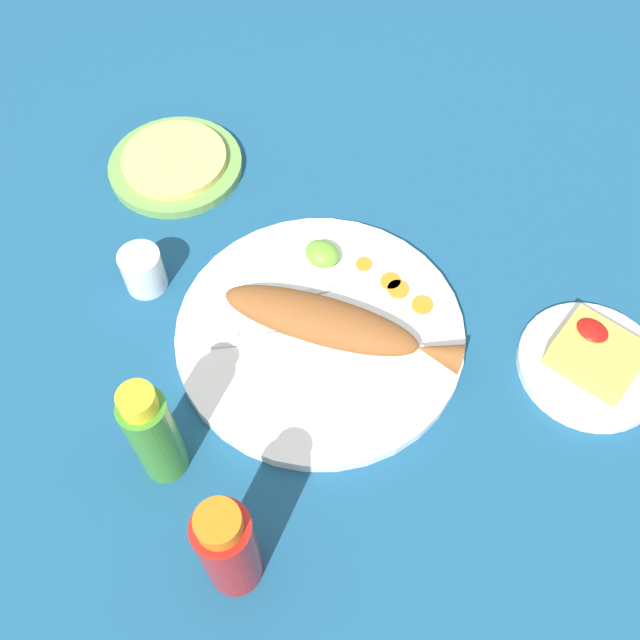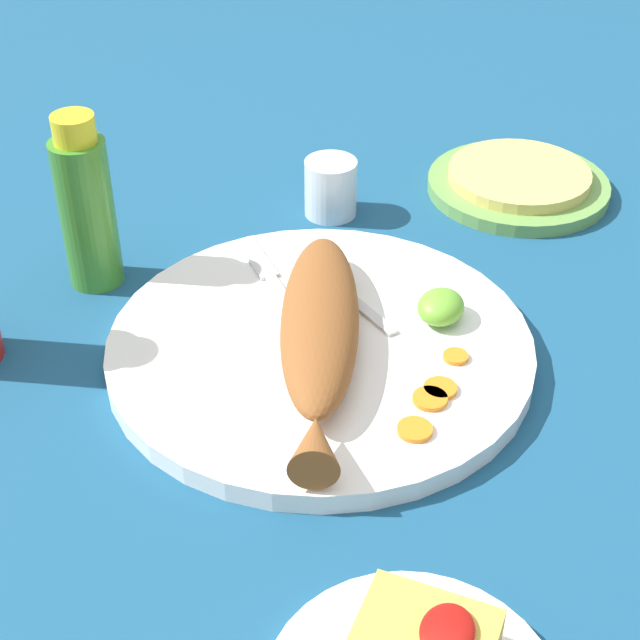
{
  "view_description": "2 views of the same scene",
  "coord_description": "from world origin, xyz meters",
  "px_view_note": "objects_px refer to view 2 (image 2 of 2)",
  "views": [
    {
      "loc": [
        -0.29,
        0.36,
        0.76
      ],
      "look_at": [
        0.0,
        0.0,
        0.04
      ],
      "focal_mm": 40.0,
      "sensor_mm": 36.0,
      "label": 1
    },
    {
      "loc": [
        -0.6,
        -0.24,
        0.51
      ],
      "look_at": [
        0.0,
        0.0,
        0.04
      ],
      "focal_mm": 55.0,
      "sensor_mm": 36.0,
      "label": 2
    }
  ],
  "objects_px": {
    "main_plate": "(320,348)",
    "fork_far": "(323,276)",
    "fried_fish": "(320,330)",
    "salt_cup": "(331,191)",
    "hot_sauce_bottle_green": "(86,207)",
    "fork_near": "(274,283)",
    "tortilla_plate": "(518,186)"
  },
  "relations": [
    {
      "from": "main_plate",
      "to": "fork_far",
      "type": "height_order",
      "value": "fork_far"
    },
    {
      "from": "fried_fish",
      "to": "salt_cup",
      "type": "height_order",
      "value": "same"
    },
    {
      "from": "hot_sauce_bottle_green",
      "to": "fried_fish",
      "type": "bearing_deg",
      "value": -100.13
    },
    {
      "from": "fork_far",
      "to": "salt_cup",
      "type": "relative_size",
      "value": 2.71
    },
    {
      "from": "fried_fish",
      "to": "fork_far",
      "type": "height_order",
      "value": "fried_fish"
    },
    {
      "from": "fork_far",
      "to": "fried_fish",
      "type": "bearing_deg",
      "value": 144.41
    },
    {
      "from": "fork_near",
      "to": "fork_far",
      "type": "height_order",
      "value": "same"
    },
    {
      "from": "main_plate",
      "to": "tortilla_plate",
      "type": "bearing_deg",
      "value": -14.65
    },
    {
      "from": "fork_near",
      "to": "salt_cup",
      "type": "distance_m",
      "value": 0.17
    },
    {
      "from": "hot_sauce_bottle_green",
      "to": "fork_far",
      "type": "bearing_deg",
      "value": -74.24
    },
    {
      "from": "fried_fish",
      "to": "fork_near",
      "type": "xyz_separation_m",
      "value": [
        0.07,
        0.07,
        -0.02
      ]
    },
    {
      "from": "fried_fish",
      "to": "tortilla_plate",
      "type": "distance_m",
      "value": 0.37
    },
    {
      "from": "salt_cup",
      "to": "fork_far",
      "type": "bearing_deg",
      "value": -161.08
    },
    {
      "from": "salt_cup",
      "to": "main_plate",
      "type": "bearing_deg",
      "value": -160.57
    },
    {
      "from": "main_plate",
      "to": "tortilla_plate",
      "type": "height_order",
      "value": "main_plate"
    },
    {
      "from": "main_plate",
      "to": "salt_cup",
      "type": "bearing_deg",
      "value": 19.43
    },
    {
      "from": "main_plate",
      "to": "fork_near",
      "type": "bearing_deg",
      "value": 48.96
    },
    {
      "from": "main_plate",
      "to": "fried_fish",
      "type": "xyz_separation_m",
      "value": [
        -0.01,
        -0.01,
        0.03
      ]
    },
    {
      "from": "hot_sauce_bottle_green",
      "to": "salt_cup",
      "type": "height_order",
      "value": "hot_sauce_bottle_green"
    },
    {
      "from": "fork_near",
      "to": "fork_far",
      "type": "relative_size",
      "value": 0.88
    },
    {
      "from": "fried_fish",
      "to": "fork_near",
      "type": "relative_size",
      "value": 2.09
    },
    {
      "from": "fork_near",
      "to": "tortilla_plate",
      "type": "relative_size",
      "value": 0.73
    },
    {
      "from": "salt_cup",
      "to": "tortilla_plate",
      "type": "distance_m",
      "value": 0.21
    },
    {
      "from": "fried_fish",
      "to": "fork_far",
      "type": "relative_size",
      "value": 1.83
    },
    {
      "from": "hot_sauce_bottle_green",
      "to": "salt_cup",
      "type": "distance_m",
      "value": 0.26
    },
    {
      "from": "fork_near",
      "to": "hot_sauce_bottle_green",
      "type": "xyz_separation_m",
      "value": [
        -0.03,
        0.17,
        0.06
      ]
    },
    {
      "from": "main_plate",
      "to": "salt_cup",
      "type": "distance_m",
      "value": 0.24
    },
    {
      "from": "main_plate",
      "to": "fork_far",
      "type": "xyz_separation_m",
      "value": [
        0.09,
        0.03,
        0.01
      ]
    },
    {
      "from": "main_plate",
      "to": "hot_sauce_bottle_green",
      "type": "bearing_deg",
      "value": 82.95
    },
    {
      "from": "fork_near",
      "to": "salt_cup",
      "type": "height_order",
      "value": "salt_cup"
    },
    {
      "from": "fork_far",
      "to": "hot_sauce_bottle_green",
      "type": "bearing_deg",
      "value": 49.88
    },
    {
      "from": "fried_fish",
      "to": "fork_far",
      "type": "distance_m",
      "value": 0.11
    }
  ]
}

